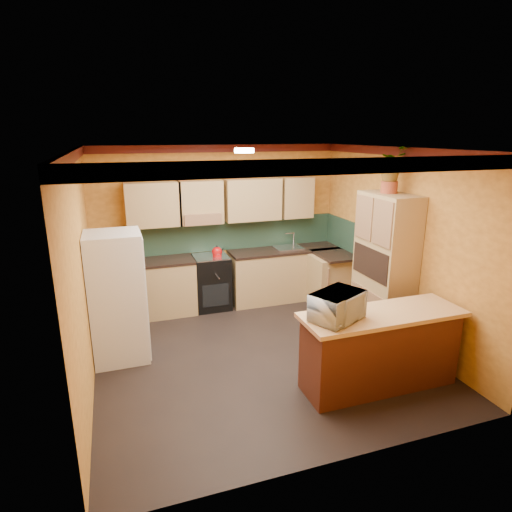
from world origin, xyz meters
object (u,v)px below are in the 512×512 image
Objects in this scene: fridge at (117,297)px; breakfast_bar at (380,352)px; stove at (211,282)px; base_cabinets_back at (247,279)px; pantry at (384,268)px; microwave at (337,306)px.

breakfast_bar is at bearing -30.49° from fridge.
stove is 0.51× the size of breakfast_bar.
base_cabinets_back is 2.44m from pantry.
pantry is at bearing -52.04° from base_cabinets_back.
pantry is (1.46, -1.87, 0.61)m from base_cabinets_back.
pantry reaches higher than microwave.
stove is 1.59× the size of microwave.
base_cabinets_back is at bearing 30.97° from fridge.
fridge is at bearing 116.53° from microwave.
microwave is at bearing -88.10° from base_cabinets_back.
microwave is at bearing -76.26° from stove.
fridge reaches higher than microwave.
microwave is at bearing -36.65° from fridge.
microwave reaches higher than breakfast_bar.
stove is 0.54× the size of fridge.
pantry reaches higher than stove.
fridge is at bearing -149.03° from base_cabinets_back.
stove is 3.11m from microwave.
microwave is (-0.59, 0.00, 0.65)m from breakfast_bar.
stove is (-0.62, -0.00, 0.02)m from base_cabinets_back.
microwave reaches higher than stove.
base_cabinets_back is 2.03× the size of breakfast_bar.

